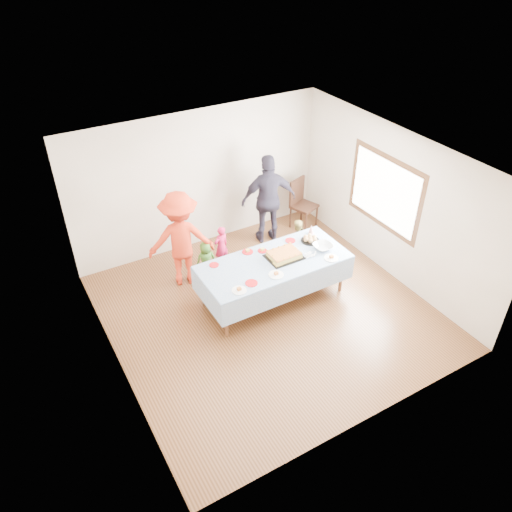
{
  "coord_description": "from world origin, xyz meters",
  "views": [
    {
      "loc": [
        -3.32,
        -5.36,
        5.58
      ],
      "look_at": [
        -0.05,
        0.3,
        0.96
      ],
      "focal_mm": 35.0,
      "sensor_mm": 36.0,
      "label": 1
    }
  ],
  "objects_px": {
    "party_table": "(274,264)",
    "adult_left": "(181,239)",
    "birthday_cake": "(284,255)",
    "dining_chair": "(301,201)"
  },
  "relations": [
    {
      "from": "party_table",
      "to": "adult_left",
      "type": "xyz_separation_m",
      "value": [
        -1.13,
        1.22,
        0.16
      ]
    },
    {
      "from": "birthday_cake",
      "to": "dining_chair",
      "type": "xyz_separation_m",
      "value": [
        1.54,
        1.75,
        -0.24
      ]
    },
    {
      "from": "birthday_cake",
      "to": "dining_chair",
      "type": "relative_size",
      "value": 0.55
    },
    {
      "from": "adult_left",
      "to": "dining_chair",
      "type": "bearing_deg",
      "value": -152.52
    },
    {
      "from": "party_table",
      "to": "adult_left",
      "type": "distance_m",
      "value": 1.67
    },
    {
      "from": "party_table",
      "to": "birthday_cake",
      "type": "height_order",
      "value": "birthday_cake"
    },
    {
      "from": "dining_chair",
      "to": "adult_left",
      "type": "bearing_deg",
      "value": 171.07
    },
    {
      "from": "birthday_cake",
      "to": "dining_chair",
      "type": "height_order",
      "value": "dining_chair"
    },
    {
      "from": "party_table",
      "to": "birthday_cake",
      "type": "bearing_deg",
      "value": 2.16
    },
    {
      "from": "party_table",
      "to": "dining_chair",
      "type": "distance_m",
      "value": 2.48
    }
  ]
}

